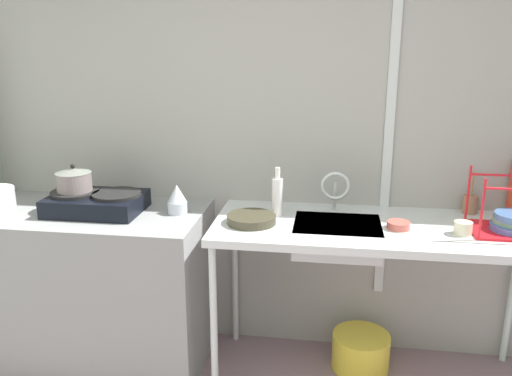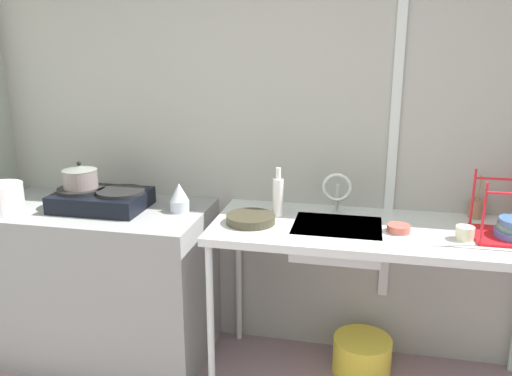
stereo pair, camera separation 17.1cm
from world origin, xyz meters
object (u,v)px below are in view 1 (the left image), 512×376
Objects in this scene: cup_by_rack at (463,228)px; bucket_on_floor at (361,351)px; stove at (97,202)px; small_bowl_on_drainboard at (398,225)px; pot_on_left_burner at (74,180)px; percolator at (177,199)px; frying_pan at (251,219)px; bottle_by_sink at (277,196)px; faucet at (335,187)px; utensil_jar at (470,204)px; sink_basin at (337,237)px.

bucket_on_floor is at bearing 158.12° from cup_by_rack.
stove reaches higher than small_bowl_on_drainboard.
pot_on_left_burner is (-0.12, 0.00, 0.12)m from stove.
percolator is 0.63× the size of frying_pan.
pot_on_left_burner is at bearing 180.00° from stove.
frying_pan is at bearing -129.32° from bottle_by_sink.
faucet reaches higher than stove.
pot_on_left_burner is 0.56m from percolator.
percolator is 0.84m from faucet.
bottle_by_sink reaches higher than cup_by_rack.
cup_by_rack is (1.02, -0.01, 0.01)m from frying_pan.
utensil_jar is at bearing 7.68° from stove.
percolator is at bearing 176.94° from sink_basin.
small_bowl_on_drainboard is 0.51m from utensil_jar.
pot_on_left_burner reaches higher than percolator.
pot_on_left_burner is 1.19× the size of percolator.
small_bowl_on_drainboard is at bearing -1.31° from pot_on_left_burner.
bottle_by_sink is 0.82× the size of bucket_on_floor.
stove is 2.00m from utensil_jar.
cup_by_rack reaches higher than bucket_on_floor.
percolator is 0.49× the size of bucket_on_floor.
frying_pan reaches higher than bucket_on_floor.
sink_basin is at bearing -158.81° from utensil_jar.
stove is at bearing -172.32° from utensil_jar.
cup_by_rack is (1.87, -0.08, -0.02)m from stove.
bottle_by_sink is at bearing -177.98° from bucket_on_floor.
sink_basin is 1.75× the size of frying_pan.
percolator reaches higher than frying_pan.
bottle_by_sink is at bearing 4.65° from stove.
utensil_jar is at bearing 21.19° from sink_basin.
cup_by_rack is at bearing -7.14° from small_bowl_on_drainboard.
percolator reaches higher than bucket_on_floor.
frying_pan is 1.01m from bucket_on_floor.
bottle_by_sink is (-0.90, 0.15, 0.08)m from cup_by_rack.
pot_on_left_burner reaches higher than faucet.
faucet reaches higher than small_bowl_on_drainboard.
small_bowl_on_drainboard is 0.51× the size of utensil_jar.
frying_pan is at bearing -153.72° from faucet.
utensil_jar is (1.98, 0.27, -0.00)m from stove.
pot_on_left_burner is at bearing 178.69° from small_bowl_on_drainboard.
frying_pan is at bearing -178.15° from small_bowl_on_drainboard.
frying_pan is at bearing -3.68° from pot_on_left_burner.
percolator is 0.43m from frying_pan.
small_bowl_on_drainboard is at bearing -30.27° from faucet.
pot_on_left_burner and bottle_by_sink have the same top height.
stove is 5.76× the size of cup_by_rack.
sink_basin is at bearing -14.66° from bottle_by_sink.
faucet is 0.31m from bottle_by_sink.
small_bowl_on_drainboard is at bearing -45.32° from bucket_on_floor.
frying_pan is 1.02m from cup_by_rack.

